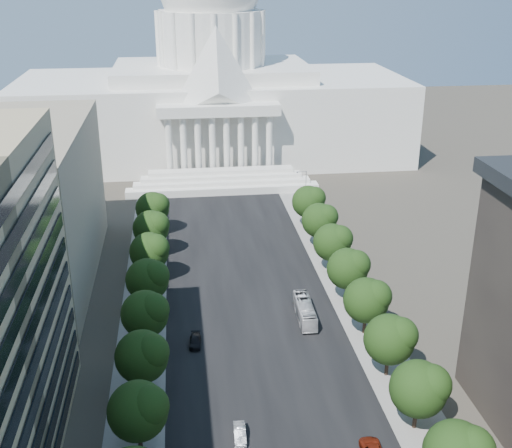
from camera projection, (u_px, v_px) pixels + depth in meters
name	position (u px, v px, depth m)	size (l,w,h in m)	color
road_asphalt	(246.00, 289.00, 122.15)	(30.00, 260.00, 0.01)	black
sidewalk_left	(145.00, 295.00, 119.96)	(8.00, 260.00, 0.02)	gray
sidewalk_right	(343.00, 284.00, 124.34)	(8.00, 260.00, 0.02)	gray
capitol	(212.00, 93.00, 202.05)	(120.00, 56.00, 73.00)	white
tree_l_d	(140.00, 410.00, 78.86)	(7.79, 7.60, 9.97)	#33261C
tree_l_e	(144.00, 355.00, 89.91)	(7.79, 7.60, 9.97)	#33261C
tree_l_f	(147.00, 313.00, 100.96)	(7.79, 7.60, 9.97)	#33261C
tree_l_g	(149.00, 279.00, 112.01)	(7.79, 7.60, 9.97)	#33261C
tree_l_h	(151.00, 251.00, 123.05)	(7.79, 7.60, 9.97)	#33261C
tree_l_i	(152.00, 227.00, 134.10)	(7.79, 7.60, 9.97)	#33261C
tree_l_j	(154.00, 207.00, 145.15)	(7.79, 7.60, 9.97)	#33261C
tree_r_d	(422.00, 388.00, 83.01)	(7.79, 7.60, 9.97)	#33261C
tree_r_e	(392.00, 338.00, 94.06)	(7.79, 7.60, 9.97)	#33261C
tree_r_f	(369.00, 299.00, 105.11)	(7.79, 7.60, 9.97)	#33261C
tree_r_g	(350.00, 268.00, 116.15)	(7.79, 7.60, 9.97)	#33261C
tree_r_h	(334.00, 241.00, 127.20)	(7.79, 7.60, 9.97)	#33261C
tree_r_i	(321.00, 219.00, 138.25)	(7.79, 7.60, 9.97)	#33261C
tree_r_j	(310.00, 201.00, 149.30)	(7.79, 7.60, 9.97)	#33261C
streetlight_c	(401.00, 340.00, 94.65)	(2.61, 0.44, 9.00)	gray
streetlight_d	(356.00, 267.00, 117.67)	(2.61, 0.44, 9.00)	gray
streetlight_e	(326.00, 218.00, 140.69)	(2.61, 0.44, 9.00)	gray
streetlight_f	(304.00, 183.00, 163.70)	(2.61, 0.44, 9.00)	gray
car_silver	(240.00, 434.00, 83.32)	(1.53, 4.40, 1.45)	#B5B7BD
car_dark_b	(195.00, 341.00, 103.94)	(1.85, 4.54, 1.32)	black
city_bus	(305.00, 311.00, 111.39)	(2.62, 11.20, 3.12)	silver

